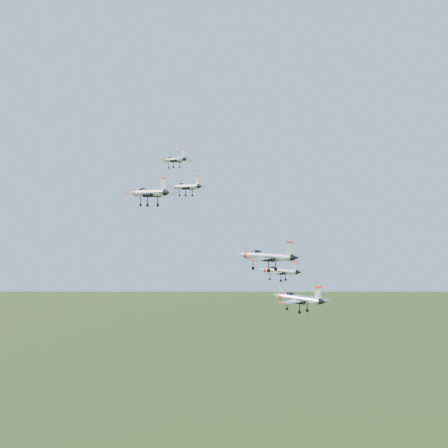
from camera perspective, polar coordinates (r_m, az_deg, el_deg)
The scene contains 6 objects.
jet_lead at distance 153.74m, azimuth -4.58°, elevation 5.90°, with size 10.47×8.86×2.83m.
jet_left_high at distance 134.64m, azimuth -3.49°, elevation 3.45°, with size 10.40×8.75×2.79m.
jet_right_high at distance 123.32m, azimuth -6.89°, elevation 2.88°, with size 13.33×11.23×3.58m.
jet_left_low at distance 133.93m, azimuth 5.07°, elevation -4.26°, with size 10.76×8.83×2.88m.
jet_right_low at distance 112.87m, azimuth 3.89°, elevation -2.91°, with size 13.25×10.86×3.56m.
jet_trail at distance 120.83m, azimuth 6.81°, elevation -6.75°, with size 12.88×10.78×3.45m.
Camera 1 is at (82.06, -103.61, 148.32)m, focal length 50.00 mm.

